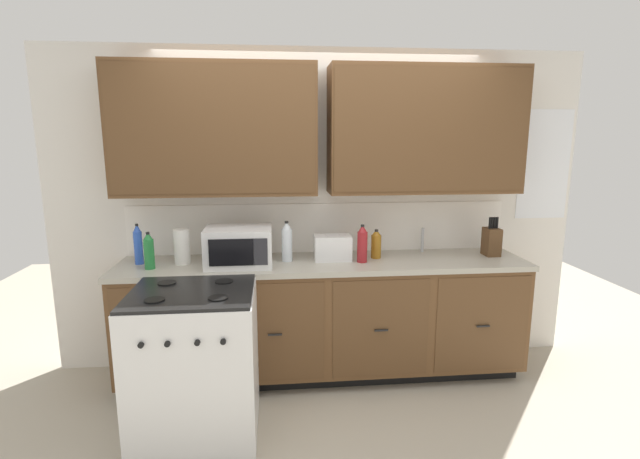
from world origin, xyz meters
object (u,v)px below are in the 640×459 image
at_px(bottle_green, 149,251).
at_px(bottle_amber, 376,244).
at_px(toaster, 333,248).
at_px(paper_towel_roll, 182,246).
at_px(microwave, 239,246).
at_px(stove_range, 195,362).
at_px(bottle_red, 362,244).
at_px(bottle_clear, 287,242).
at_px(knife_block, 492,241).
at_px(bottle_blue, 138,244).

bearing_deg(bottle_green, bottle_amber, 4.91).
bearing_deg(toaster, paper_towel_roll, -179.96).
xyz_separation_m(microwave, bottle_green, (-0.63, -0.04, -0.01)).
bearing_deg(bottle_amber, bottle_green, -175.09).
xyz_separation_m(stove_range, bottle_green, (-0.38, 0.53, 0.60)).
bearing_deg(toaster, bottle_green, -174.65).
distance_m(paper_towel_roll, bottle_red, 1.34).
bearing_deg(bottle_amber, stove_range, -152.37).
bearing_deg(bottle_clear, knife_block, 0.53).
bearing_deg(paper_towel_roll, microwave, -10.88).
height_order(knife_block, bottle_amber, knife_block).
height_order(microwave, toaster, microwave).
bearing_deg(microwave, paper_towel_roll, 169.12).
height_order(toaster, knife_block, knife_block).
xyz_separation_m(microwave, bottle_red, (0.92, -0.01, -0.00)).
xyz_separation_m(knife_block, bottle_amber, (-0.93, 0.01, -0.00)).
distance_m(knife_block, bottle_blue, 2.72).
height_order(stove_range, bottle_blue, bottle_blue).
height_order(bottle_green, bottle_clear, bottle_clear).
bearing_deg(bottle_green, knife_block, 2.96).
xyz_separation_m(toaster, bottle_blue, (-1.44, 0.02, 0.05)).
xyz_separation_m(bottle_green, bottle_amber, (1.67, 0.14, -0.02)).
bearing_deg(knife_block, toaster, -179.54).
distance_m(stove_range, bottle_red, 1.43).
bearing_deg(stove_range, paper_towel_roll, 104.65).
height_order(bottle_green, bottle_amber, bottle_green).
bearing_deg(microwave, knife_block, 2.67).
height_order(stove_range, bottle_amber, bottle_amber).
relative_size(knife_block, bottle_red, 1.08).
distance_m(knife_block, bottle_red, 1.07).
distance_m(knife_block, bottle_clear, 1.62).
height_order(stove_range, bottle_green, bottle_green).
bearing_deg(bottle_clear, paper_towel_roll, 179.70).
distance_m(microwave, bottle_red, 0.92).
height_order(microwave, bottle_green, microwave).
xyz_separation_m(stove_range, bottle_amber, (1.30, 0.68, 0.58)).
relative_size(bottle_clear, bottle_blue, 1.02).
bearing_deg(bottle_green, bottle_clear, 6.95).
xyz_separation_m(paper_towel_roll, bottle_red, (1.34, -0.09, 0.01)).
relative_size(bottle_amber, bottle_red, 0.79).
distance_m(stove_range, bottle_green, 0.89).
xyz_separation_m(bottle_green, bottle_blue, (-0.11, 0.14, 0.02)).
relative_size(toaster, knife_block, 0.90).
bearing_deg(bottle_clear, bottle_blue, 178.70).
xyz_separation_m(paper_towel_roll, bottle_green, (-0.21, -0.12, 0.00)).
height_order(bottle_amber, bottle_blue, bottle_blue).
height_order(stove_range, microwave, microwave).
bearing_deg(paper_towel_roll, bottle_amber, 0.78).
xyz_separation_m(bottle_clear, bottle_amber, (0.69, 0.02, -0.04)).
distance_m(paper_towel_roll, bottle_clear, 0.78).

